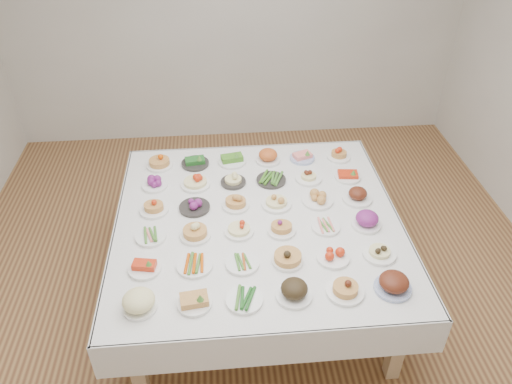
{
  "coord_description": "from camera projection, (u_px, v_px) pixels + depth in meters",
  "views": [
    {
      "loc": [
        -0.24,
        -2.86,
        3.03
      ],
      "look_at": [
        0.02,
        0.07,
        0.88
      ],
      "focal_mm": 35.0,
      "sensor_mm": 36.0,
      "label": 1
    }
  ],
  "objects": [
    {
      "name": "room_envelope",
      "position": [
        254.0,
        72.0,
        3.03
      ],
      "size": [
        5.02,
        5.02,
        2.81
      ],
      "color": "#9E7442",
      "rests_on": "ground"
    },
    {
      "name": "display_table",
      "position": [
        258.0,
        226.0,
        3.64
      ],
      "size": [
        2.06,
        2.06,
        0.75
      ],
      "color": "white",
      "rests_on": "ground"
    },
    {
      "name": "dish_0",
      "position": [
        139.0,
        302.0,
        2.89
      ],
      "size": [
        0.22,
        0.22,
        0.12
      ],
      "color": "white",
      "rests_on": "display_table"
    },
    {
      "name": "dish_1",
      "position": [
        194.0,
        300.0,
        2.93
      ],
      "size": [
        0.2,
        0.2,
        0.1
      ],
      "color": "white",
      "rests_on": "display_table"
    },
    {
      "name": "dish_2",
      "position": [
        244.0,
        299.0,
        2.95
      ],
      "size": [
        0.23,
        0.22,
        0.06
      ],
      "color": "white",
      "rests_on": "display_table"
    },
    {
      "name": "dish_3",
      "position": [
        294.0,
        290.0,
        2.97
      ],
      "size": [
        0.22,
        0.22,
        0.12
      ],
      "color": "white",
      "rests_on": "display_table"
    },
    {
      "name": "dish_4",
      "position": [
        346.0,
        287.0,
        2.99
      ],
      "size": [
        0.23,
        0.23,
        0.13
      ],
      "color": "white",
      "rests_on": "display_table"
    },
    {
      "name": "dish_5",
      "position": [
        394.0,
        282.0,
        3.01
      ],
      "size": [
        0.23,
        0.23,
        0.13
      ],
      "color": "#4C66B2",
      "rests_on": "display_table"
    },
    {
      "name": "dish_6",
      "position": [
        144.0,
        266.0,
        3.16
      ],
      "size": [
        0.21,
        0.21,
        0.09
      ],
      "color": "white",
      "rests_on": "display_table"
    },
    {
      "name": "dish_7",
      "position": [
        195.0,
        264.0,
        3.19
      ],
      "size": [
        0.23,
        0.23,
        0.06
      ],
      "color": "white",
      "rests_on": "display_table"
    },
    {
      "name": "dish_8",
      "position": [
        242.0,
        263.0,
        3.21
      ],
      "size": [
        0.22,
        0.22,
        0.05
      ],
      "color": "white",
      "rests_on": "display_table"
    },
    {
      "name": "dish_9",
      "position": [
        288.0,
        256.0,
        3.21
      ],
      "size": [
        0.2,
        0.2,
        0.12
      ],
      "color": "white",
      "rests_on": "display_table"
    },
    {
      "name": "dish_10",
      "position": [
        333.0,
        255.0,
        3.24
      ],
      "size": [
        0.21,
        0.21,
        0.09
      ],
      "color": "white",
      "rests_on": "display_table"
    },
    {
      "name": "dish_11",
      "position": [
        380.0,
        250.0,
        3.26
      ],
      "size": [
        0.22,
        0.22,
        0.11
      ],
      "color": "white",
      "rests_on": "display_table"
    },
    {
      "name": "dish_12",
      "position": [
        151.0,
        236.0,
        3.42
      ],
      "size": [
        0.21,
        0.21,
        0.05
      ],
      "color": "white",
      "rests_on": "display_table"
    },
    {
      "name": "dish_13",
      "position": [
        195.0,
        230.0,
        3.4
      ],
      "size": [
        0.22,
        0.21,
        0.13
      ],
      "color": "white",
      "rests_on": "display_table"
    },
    {
      "name": "dish_14",
      "position": [
        239.0,
        228.0,
        3.45
      ],
      "size": [
        0.2,
        0.2,
        0.11
      ],
      "color": "white",
      "rests_on": "display_table"
    },
    {
      "name": "dish_15",
      "position": [
        281.0,
        227.0,
        3.46
      ],
      "size": [
        0.2,
        0.2,
        0.1
      ],
      "color": "white",
      "rests_on": "display_table"
    },
    {
      "name": "dish_16",
      "position": [
        326.0,
        226.0,
        3.5
      ],
      "size": [
        0.2,
        0.2,
        0.05
      ],
      "color": "white",
      "rests_on": "display_table"
    },
    {
      "name": "dish_17",
      "position": [
        367.0,
        219.0,
        3.5
      ],
      "size": [
        0.2,
        0.2,
        0.13
      ],
      "color": "white",
      "rests_on": "display_table"
    },
    {
      "name": "dish_18",
      "position": [
        154.0,
        206.0,
        3.64
      ],
      "size": [
        0.21,
        0.21,
        0.11
      ],
      "color": "white",
      "rests_on": "display_table"
    },
    {
      "name": "dish_19",
      "position": [
        194.0,
        205.0,
        3.67
      ],
      "size": [
        0.22,
        0.22,
        0.09
      ],
      "color": "#2B2927",
      "rests_on": "display_table"
    },
    {
      "name": "dish_20",
      "position": [
        236.0,
        200.0,
        3.68
      ],
      "size": [
        0.21,
        0.2,
        0.12
      ],
      "color": "white",
      "rests_on": "display_table"
    },
    {
      "name": "dish_21",
      "position": [
        277.0,
        199.0,
        3.69
      ],
      "size": [
        0.22,
        0.22,
        0.13
      ],
      "color": "white",
      "rests_on": "display_table"
    },
    {
      "name": "dish_22",
      "position": [
        318.0,
        197.0,
        3.73
      ],
      "size": [
        0.23,
        0.23,
        0.1
      ],
      "color": "white",
      "rests_on": "display_table"
    },
    {
      "name": "dish_23",
      "position": [
        358.0,
        194.0,
        3.75
      ],
      "size": [
        0.22,
        0.22,
        0.12
      ],
      "color": "white",
      "rests_on": "display_table"
    },
    {
      "name": "dish_24",
      "position": [
        155.0,
        183.0,
        3.9
      ],
      "size": [
        0.19,
        0.19,
        0.08
      ],
      "color": "white",
      "rests_on": "display_table"
    },
    {
      "name": "dish_25",
      "position": [
        195.0,
        179.0,
        3.89
      ],
      "size": [
        0.23,
        0.23,
        0.13
      ],
      "color": "white",
      "rests_on": "display_table"
    },
    {
      "name": "dish_26",
      "position": [
        233.0,
        178.0,
        3.93
      ],
      "size": [
        0.2,
        0.2,
        0.11
      ],
      "color": "#2B2927",
      "rests_on": "display_table"
    },
    {
      "name": "dish_27",
      "position": [
        271.0,
        179.0,
        3.96
      ],
      "size": [
        0.26,
        0.23,
        0.06
      ],
      "color": "#2B2927",
      "rests_on": "display_table"
    },
    {
      "name": "dish_28",
      "position": [
        309.0,
        176.0,
        3.97
      ],
      "size": [
        0.21,
        0.21,
        0.1
      ],
      "color": "white",
      "rests_on": "display_table"
    },
    {
      "name": "dish_29",
      "position": [
        348.0,
        174.0,
        3.99
      ],
      "size": [
        0.21,
        0.21,
        0.09
      ],
      "color": "white",
      "rests_on": "display_table"
    },
    {
      "name": "dish_30",
      "position": [
        159.0,
        160.0,
        4.12
      ],
      "size": [
        0.22,
        0.22,
        0.14
      ],
      "color": "white",
      "rests_on": "display_table"
    },
    {
      "name": "dish_31",
      "position": [
        195.0,
        160.0,
        4.15
      ],
      "size": [
        0.23,
        0.23,
        0.11
      ],
      "color": "#2B2927",
      "rests_on": "display_table"
    },
    {
      "name": "dish_32",
      "position": [
        232.0,
        158.0,
        4.17
      ],
      "size": [
        0.23,
        0.23,
        0.11
      ],
      "color": "white",
      "rests_on": "display_table"
    },
    {
      "name": "dish_33",
      "position": [
        268.0,
        156.0,
        4.19
      ],
      "size": [
        0.21,
        0.21,
        0.11
      ],
      "color": "white",
      "rests_on": "display_table"
    },
    {
      "name": "dish_34",
      "position": [
        302.0,
        155.0,
        4.22
      ],
      "size": [
        0.21,
        0.21,
        0.1
      ],
      "color": "#4C66B2",
      "rests_on": "display_table"
    },
    {
      "name": "dish_35",
      "position": [
        339.0,
        154.0,
        4.23
      ],
      "size": [
        0.2,
        0.2,
        0.1
      ],
      "color": "white",
      "rests_on": "display_table"
    }
  ]
}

